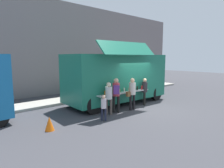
% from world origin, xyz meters
% --- Properties ---
extents(ground_plane, '(60.00, 60.00, 0.00)m').
position_xyz_m(ground_plane, '(0.00, 0.00, 0.00)').
color(ground_plane, '#38383D').
extents(curb_strip, '(28.00, 1.60, 0.15)m').
position_xyz_m(curb_strip, '(-4.33, 4.48, 0.07)').
color(curb_strip, '#9E998E').
rests_on(curb_strip, ground).
extents(building_behind, '(32.00, 2.40, 7.04)m').
position_xyz_m(building_behind, '(-3.33, 8.38, 3.52)').
color(building_behind, slate).
rests_on(building_behind, ground).
extents(food_truck_main, '(6.56, 3.31, 3.65)m').
position_xyz_m(food_truck_main, '(-0.33, 1.86, 1.62)').
color(food_truck_main, '#1A6E53').
rests_on(food_truck_main, ground).
extents(traffic_cone_orange, '(0.36, 0.36, 0.55)m').
position_xyz_m(traffic_cone_orange, '(-5.50, 0.31, 0.28)').
color(traffic_cone_orange, orange).
rests_on(traffic_cone_orange, ground).
extents(trash_bin, '(0.60, 0.60, 1.04)m').
position_xyz_m(trash_bin, '(4.11, 4.18, 0.52)').
color(trash_bin, '#2F6537').
rests_on(trash_bin, ground).
extents(customer_front_ordering, '(0.57, 0.35, 1.72)m').
position_xyz_m(customer_front_ordering, '(-0.90, 0.16, 1.02)').
color(customer_front_ordering, black).
rests_on(customer_front_ordering, ground).
extents(customer_mid_with_backpack, '(0.53, 0.56, 1.77)m').
position_xyz_m(customer_mid_with_backpack, '(-1.88, 0.36, 1.08)').
color(customer_mid_with_backpack, black).
rests_on(customer_mid_with_backpack, ground).
extents(customer_rear_waiting, '(0.33, 0.33, 1.61)m').
position_xyz_m(customer_rear_waiting, '(-2.41, 0.34, 0.96)').
color(customer_rear_waiting, '#4F453F').
rests_on(customer_rear_waiting, ground).
extents(customer_extra_browsing, '(0.32, 0.32, 1.59)m').
position_xyz_m(customer_extra_browsing, '(0.49, 0.40, 0.95)').
color(customer_extra_browsing, black).
rests_on(customer_extra_browsing, ground).
extents(child_near_queue, '(0.24, 0.24, 1.17)m').
position_xyz_m(child_near_queue, '(-3.20, -0.21, 0.70)').
color(child_near_queue, '#1D2135').
rests_on(child_near_queue, ground).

